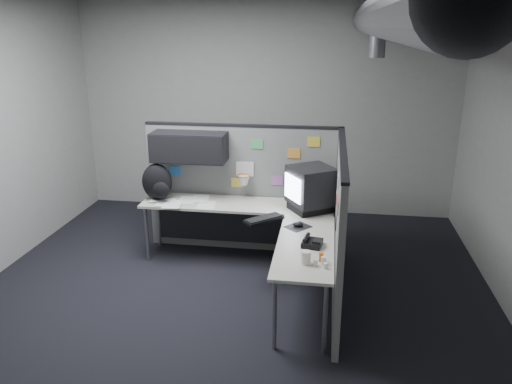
% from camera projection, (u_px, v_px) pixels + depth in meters
% --- Properties ---
extents(room, '(5.62, 5.62, 3.22)m').
position_uv_depth(room, '(286.00, 102.00, 4.56)').
color(room, black).
rests_on(room, ground).
extents(partition_back, '(2.44, 0.42, 1.63)m').
position_uv_depth(partition_back, '(228.00, 176.00, 6.17)').
color(partition_back, slate).
rests_on(partition_back, ground).
extents(partition_right, '(0.07, 2.23, 1.63)m').
position_uv_depth(partition_right, '(339.00, 226.00, 5.08)').
color(partition_right, slate).
rests_on(partition_right, ground).
extents(desk, '(2.31, 2.11, 0.73)m').
position_uv_depth(desk, '(254.00, 222.00, 5.74)').
color(desk, beige).
rests_on(desk, ground).
extents(monitor, '(0.62, 0.62, 0.52)m').
position_uv_depth(monitor, '(311.00, 188.00, 5.69)').
color(monitor, black).
rests_on(monitor, desk).
extents(keyboard, '(0.44, 0.42, 0.04)m').
position_uv_depth(keyboard, '(264.00, 219.00, 5.46)').
color(keyboard, black).
rests_on(keyboard, desk).
extents(mouse, '(0.31, 0.31, 0.05)m').
position_uv_depth(mouse, '(298.00, 225.00, 5.28)').
color(mouse, black).
rests_on(mouse, desk).
extents(phone, '(0.21, 0.23, 0.09)m').
position_uv_depth(phone, '(312.00, 242.00, 4.83)').
color(phone, black).
rests_on(phone, desk).
extents(bottles, '(0.13, 0.18, 0.08)m').
position_uv_depth(bottles, '(321.00, 261.00, 4.45)').
color(bottles, silver).
rests_on(bottles, desk).
extents(cup, '(0.09, 0.09, 0.12)m').
position_uv_depth(cup, '(306.00, 258.00, 4.46)').
color(cup, silver).
rests_on(cup, desk).
extents(papers, '(0.85, 0.58, 0.02)m').
position_uv_depth(papers, '(182.00, 201.00, 6.03)').
color(papers, white).
rests_on(papers, desk).
extents(backpack, '(0.43, 0.39, 0.45)m').
position_uv_depth(backpack, '(158.00, 183.00, 6.04)').
color(backpack, black).
rests_on(backpack, desk).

